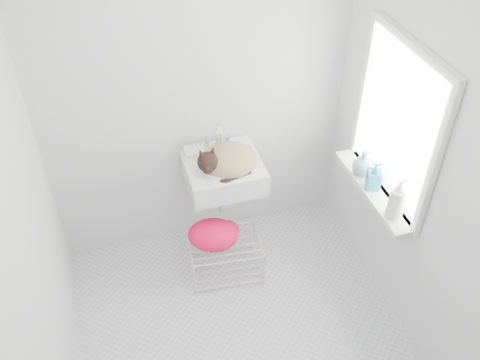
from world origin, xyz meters
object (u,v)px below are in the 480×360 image
object	(u,v)px
wire_rack	(226,257)
bottle_a	(393,216)
bottle_c	(361,173)
sink	(224,164)
cat	(226,160)
bottle_b	(372,187)

from	to	relation	value
wire_rack	bottle_a	distance (m)	1.31
wire_rack	bottle_c	xyz separation A→B (m)	(0.96, -0.13, 0.70)
wire_rack	bottle_a	xyz separation A→B (m)	(0.96, -0.57, 0.70)
sink	bottle_a	size ratio (longest dim) A/B	2.19
wire_rack	bottle_a	size ratio (longest dim) A/B	2.10
sink	cat	xyz separation A→B (m)	(0.01, -0.02, 0.04)
wire_rack	bottle_c	distance (m)	1.19
cat	bottle_b	distance (m)	1.02
wire_rack	bottle_b	bearing A→B (deg)	-16.61
sink	cat	size ratio (longest dim) A/B	1.24
cat	bottle_b	xyz separation A→B (m)	(0.88, -0.52, -0.04)
bottle_a	wire_rack	bearing A→B (deg)	149.19
wire_rack	bottle_c	bearing A→B (deg)	-7.57
sink	bottle_a	world-z (taller)	bottle_a
bottle_a	bottle_b	size ratio (longest dim) A/B	1.21
bottle_c	bottle_b	bearing A→B (deg)	-90.00
bottle_b	bottle_c	size ratio (longest dim) A/B	1.10
bottle_c	wire_rack	bearing A→B (deg)	172.43
bottle_b	wire_rack	bearing A→B (deg)	163.39
sink	cat	world-z (taller)	cat
cat	bottle_b	bearing A→B (deg)	-28.65
bottle_b	cat	bearing A→B (deg)	149.47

